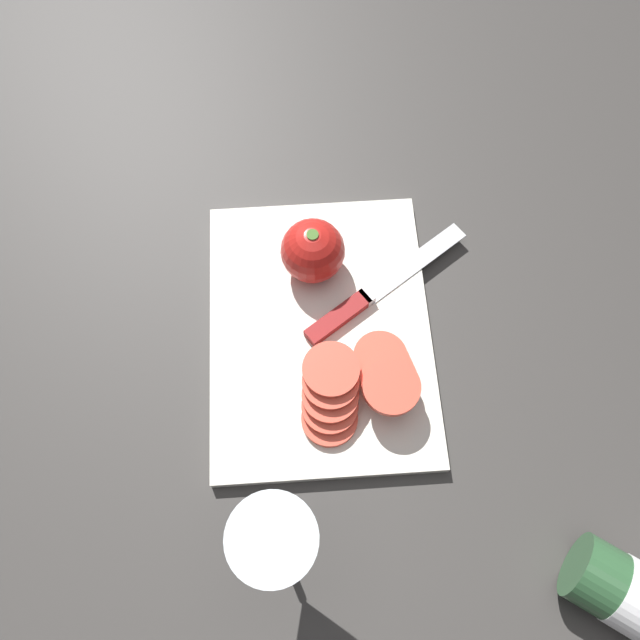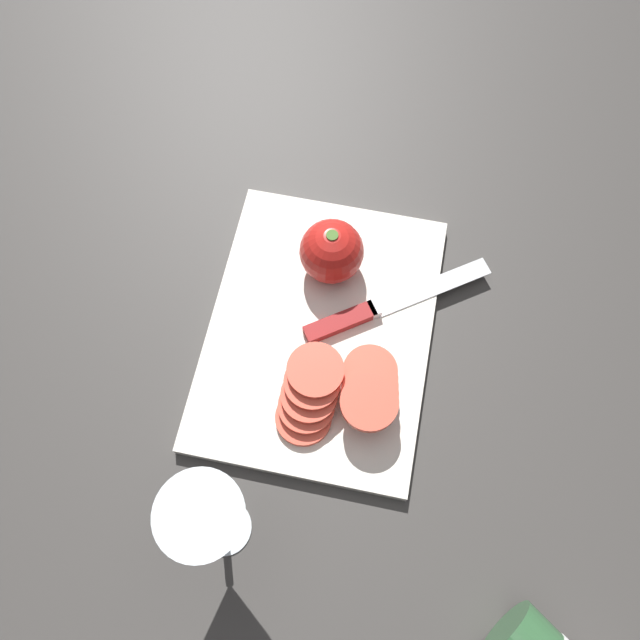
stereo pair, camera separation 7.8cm
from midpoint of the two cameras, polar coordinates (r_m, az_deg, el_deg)
name	(u,v)px [view 1 (the left image)]	position (r m, az deg, el deg)	size (l,w,h in m)	color
ground_plane	(314,405)	(0.79, -3.37, -8.14)	(3.00, 3.00, 0.00)	#383533
cutting_board	(320,331)	(0.81, -2.72, -1.36)	(0.38, 0.28, 0.02)	silver
wine_glass	(275,541)	(0.66, -7.71, -19.87)	(0.09, 0.09, 0.17)	silver
whole_tomato	(313,251)	(0.81, -3.42, 6.00)	(0.08, 0.08, 0.08)	red
knife	(356,304)	(0.81, 0.64, 1.10)	(0.17, 0.23, 0.01)	silver
tomato_slice_stack_near	(386,371)	(0.76, 3.14, -5.09)	(0.12, 0.07, 0.05)	#DB4C38
tomato_slice_stack_far	(330,394)	(0.75, -2.01, -7.18)	(0.12, 0.07, 0.05)	#DB4C38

